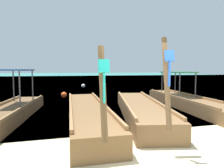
{
  "coord_description": "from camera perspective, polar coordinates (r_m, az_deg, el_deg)",
  "views": [
    {
      "loc": [
        -1.87,
        -2.92,
        1.86
      ],
      "look_at": [
        0.0,
        4.35,
        1.31
      ],
      "focal_mm": 30.62,
      "sensor_mm": 36.0,
      "label": 1
    }
  ],
  "objects": [
    {
      "name": "longtail_boat_pink_ribbon",
      "position": [
        10.2,
        21.04,
        -4.78
      ],
      "size": [
        1.79,
        7.21,
        2.63
      ],
      "color": "brown",
      "rests_on": "ground"
    },
    {
      "name": "sea_water",
      "position": [
        65.32,
        -12.82,
        2.48
      ],
      "size": [
        120.0,
        120.0,
        0.0
      ],
      "primitive_type": "plane",
      "color": "#2DB29E",
      "rests_on": "ground"
    },
    {
      "name": "mooring_buoy_far",
      "position": [
        13.1,
        -14.17,
        -3.19
      ],
      "size": [
        0.4,
        0.4,
        0.4
      ],
      "color": "#EA5119",
      "rests_on": "sea_water"
    },
    {
      "name": "mooring_buoy_near",
      "position": [
        20.11,
        -8.6,
        -0.55
      ],
      "size": [
        0.41,
        0.41,
        0.41
      ],
      "color": "white",
      "rests_on": "sea_water"
    },
    {
      "name": "longtail_boat_blue_ribbon",
      "position": [
        7.8,
        8.3,
        -7.39
      ],
      "size": [
        2.63,
        6.74,
        2.63
      ],
      "color": "brown",
      "rests_on": "ground"
    },
    {
      "name": "longtail_boat_orange_ribbon",
      "position": [
        8.13,
        -28.11,
        -7.29
      ],
      "size": [
        1.79,
        6.45,
        2.47
      ],
      "color": "brown",
      "rests_on": "ground"
    },
    {
      "name": "longtail_boat_turquoise_ribbon",
      "position": [
        7.15,
        -7.49,
        -8.52
      ],
      "size": [
        1.47,
        7.11,
        2.34
      ],
      "color": "brown",
      "rests_on": "ground"
    }
  ]
}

